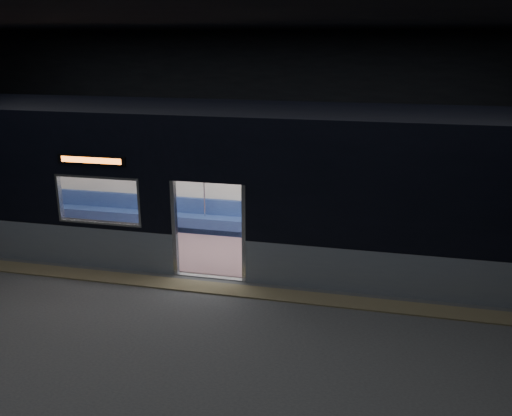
% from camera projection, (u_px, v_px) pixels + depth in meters
% --- Properties ---
extents(station_floor, '(24.00, 14.00, 0.01)m').
position_uv_depth(station_floor, '(193.00, 300.00, 10.30)').
color(station_floor, '#47494C').
rests_on(station_floor, ground).
extents(station_envelope, '(24.00, 14.00, 5.00)m').
position_uv_depth(station_envelope, '(186.00, 106.00, 9.20)').
color(station_envelope, black).
rests_on(station_envelope, station_floor).
extents(tactile_strip, '(22.80, 0.50, 0.03)m').
position_uv_depth(tactile_strip, '(203.00, 287.00, 10.80)').
color(tactile_strip, '#8C7F59').
rests_on(tactile_strip, station_floor).
extents(metro_car, '(18.00, 3.04, 3.35)m').
position_uv_depth(metro_car, '(228.00, 175.00, 12.11)').
color(metro_car, '#8894A3').
rests_on(metro_car, station_floor).
extents(passenger, '(0.38, 0.65, 1.32)m').
position_uv_depth(passenger, '(444.00, 221.00, 12.33)').
color(passenger, black).
rests_on(passenger, metro_car).
extents(handbag, '(0.34, 0.31, 0.14)m').
position_uv_depth(handbag, '(446.00, 229.00, 12.16)').
color(handbag, black).
rests_on(handbag, passenger).
extents(transit_map, '(0.92, 0.03, 0.60)m').
position_uv_depth(transit_map, '(441.00, 189.00, 12.43)').
color(transit_map, white).
rests_on(transit_map, metro_car).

